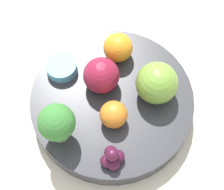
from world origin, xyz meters
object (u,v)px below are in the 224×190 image
at_px(apple_red, 101,75).
at_px(orange_back, 118,48).
at_px(bowl, 112,103).
at_px(orange_front, 114,115).
at_px(apple_green, 157,83).
at_px(grape_cluster, 112,158).
at_px(small_cup, 62,67).
at_px(broccoli, 57,123).

relative_size(apple_red, orange_back, 1.19).
distance_m(bowl, orange_front, 0.05).
bearing_deg(orange_front, orange_back, -19.03).
xyz_separation_m(bowl, apple_green, (-0.01, -0.06, 0.05)).
distance_m(apple_green, grape_cluster, 0.12).
height_order(orange_front, orange_back, orange_back).
distance_m(bowl, apple_green, 0.08).
bearing_deg(grape_cluster, small_cup, 13.00).
bearing_deg(bowl, orange_front, 168.23).
bearing_deg(orange_front, apple_green, -69.72).
xyz_separation_m(bowl, small_cup, (0.06, 0.06, 0.02)).
bearing_deg(orange_front, broccoli, 90.87).
height_order(apple_red, orange_front, apple_red).
relative_size(broccoli, apple_green, 1.15).
bearing_deg(orange_front, bowl, -11.77).
xyz_separation_m(bowl, orange_back, (0.07, -0.03, 0.04)).
xyz_separation_m(orange_front, small_cup, (0.10, 0.05, -0.01)).
relative_size(bowl, broccoli, 3.46).
bearing_deg(small_cup, broccoli, 166.80).
height_order(orange_back, grape_cluster, orange_back).
xyz_separation_m(apple_green, grape_cluster, (-0.08, 0.08, -0.02)).
distance_m(orange_front, small_cup, 0.11).
bearing_deg(small_cup, orange_front, -151.88).
bearing_deg(bowl, apple_green, -97.13).
distance_m(bowl, orange_back, 0.08).
height_order(orange_front, grape_cluster, orange_front).
relative_size(broccoli, apple_red, 1.32).
distance_m(apple_green, orange_back, 0.08).
bearing_deg(apple_red, bowl, -162.13).
bearing_deg(apple_red, grape_cluster, 172.31).
relative_size(apple_red, apple_green, 0.87).
distance_m(bowl, grape_cluster, 0.09).
relative_size(orange_front, orange_back, 0.88).
relative_size(bowl, grape_cluster, 7.02).
xyz_separation_m(broccoli, small_cup, (0.10, -0.02, -0.03)).
bearing_deg(orange_back, bowl, 157.59).
distance_m(orange_back, grape_cluster, 0.16).
xyz_separation_m(broccoli, orange_back, (0.10, -0.11, -0.02)).
bearing_deg(bowl, orange_back, -22.41).
bearing_deg(orange_back, apple_green, -155.40).
distance_m(broccoli, apple_red, 0.09).
relative_size(bowl, apple_green, 3.99).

